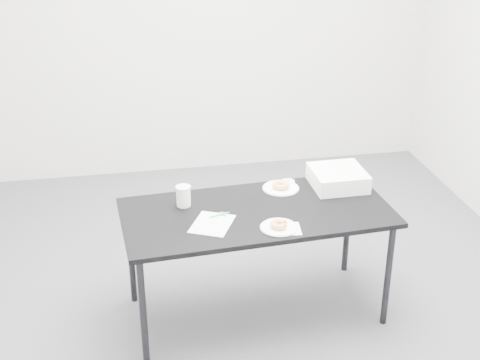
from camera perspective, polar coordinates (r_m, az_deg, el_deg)
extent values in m
plane|color=#49494E|center=(4.22, -0.09, -9.81)|extent=(4.00, 4.00, 0.00)
cube|color=silver|center=(5.54, -4.04, 13.97)|extent=(4.00, 0.02, 2.70)
cube|color=black|center=(3.74, 1.44, -2.80)|extent=(1.54, 0.80, 0.03)
cylinder|color=black|center=(3.56, -8.27, -11.11)|extent=(0.04, 0.04, 0.66)
cylinder|color=black|center=(4.06, -9.29, -6.29)|extent=(0.04, 0.04, 0.66)
cylinder|color=black|center=(3.90, 12.52, -7.94)|extent=(0.04, 0.04, 0.66)
cylinder|color=black|center=(4.36, 9.14, -3.91)|extent=(0.04, 0.04, 0.66)
cube|color=white|center=(3.59, -2.39, -3.75)|extent=(0.29, 0.31, 0.00)
cube|color=green|center=(3.69, -1.47, -2.92)|extent=(0.05, 0.05, 0.00)
cylinder|color=#0D9870|center=(3.67, -1.74, -2.99)|extent=(0.11, 0.04, 0.01)
cube|color=white|center=(3.55, 4.05, -4.18)|extent=(0.16, 0.16, 0.00)
cylinder|color=white|center=(3.55, 3.34, -4.06)|extent=(0.20, 0.20, 0.01)
torus|color=#CD8641|center=(3.55, 3.34, -3.80)|extent=(0.12, 0.12, 0.03)
cylinder|color=white|center=(3.98, 3.50, -0.70)|extent=(0.22, 0.22, 0.01)
torus|color=#CD8641|center=(3.97, 3.50, -0.45)|extent=(0.12, 0.12, 0.03)
cylinder|color=white|center=(3.77, -4.85, -1.37)|extent=(0.08, 0.08, 0.12)
cylinder|color=silver|center=(4.06, 4.11, -0.16)|extent=(0.08, 0.08, 0.01)
cube|color=white|center=(4.03, 8.34, 0.18)|extent=(0.31, 0.31, 0.10)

